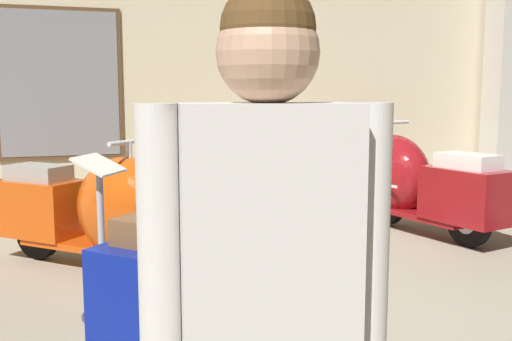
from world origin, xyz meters
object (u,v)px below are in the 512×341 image
scooter_2 (284,193)px  info_stanchion (102,251)px  visitor_0 (267,303)px  scooter_0 (99,210)px  scooter_3 (412,182)px  scooter_1 (234,248)px

scooter_2 → info_stanchion: scooter_2 is taller
visitor_0 → info_stanchion: 2.62m
scooter_0 → visitor_0: 3.69m
scooter_2 → visitor_0: size_ratio=1.00×
scooter_2 → scooter_3: 1.47m
visitor_0 → scooter_0: bearing=10.5°
scooter_0 → scooter_1: (0.72, -1.49, 0.01)m
scooter_2 → scooter_1: bearing=-166.4°
scooter_1 → scooter_0: bearing=72.4°
scooter_2 → visitor_0: 4.21m
scooter_1 → scooter_2: (0.97, 1.74, 0.01)m
scooter_3 → visitor_0: size_ratio=1.15×
scooter_0 → scooter_1: bearing=-20.9°
scooter_1 → scooter_2: bearing=17.4°
scooter_2 → visitor_0: bearing=-158.2°
scooter_0 → scooter_3: size_ratio=0.84×
scooter_2 → info_stanchion: bearing=170.7°
scooter_0 → scooter_3: bearing=50.1°
scooter_0 → scooter_1: size_ratio=0.99×
scooter_1 → scooter_3: size_ratio=0.85×
scooter_0 → visitor_0: size_ratio=0.97×
scooter_1 → scooter_3: 3.07m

